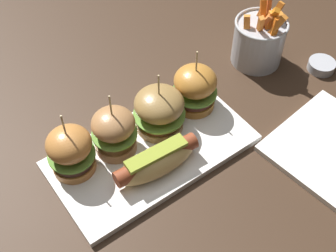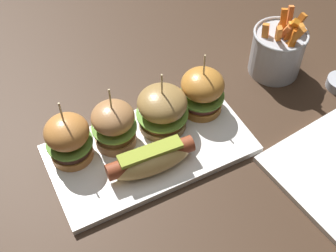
{
  "view_description": "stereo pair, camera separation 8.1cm",
  "coord_description": "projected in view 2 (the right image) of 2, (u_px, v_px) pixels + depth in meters",
  "views": [
    {
      "loc": [
        -0.27,
        -0.42,
        0.68
      ],
      "look_at": [
        0.04,
        0.0,
        0.05
      ],
      "focal_mm": 47.9,
      "sensor_mm": 36.0,
      "label": 1
    },
    {
      "loc": [
        -0.2,
        -0.46,
        0.68
      ],
      "look_at": [
        0.04,
        0.0,
        0.05
      ],
      "focal_mm": 47.9,
      "sensor_mm": 36.0,
      "label": 2
    }
  ],
  "objects": [
    {
      "name": "ground_plane",
      "position": [
        150.0,
        151.0,
        0.84
      ],
      "size": [
        3.0,
        3.0,
        0.0
      ],
      "primitive_type": "plane",
      "color": "#382619"
    },
    {
      "name": "platter_main",
      "position": [
        150.0,
        149.0,
        0.84
      ],
      "size": [
        0.37,
        0.2,
        0.01
      ],
      "primitive_type": "cube",
      "color": "white",
      "rests_on": "ground"
    },
    {
      "name": "hot_dog",
      "position": [
        151.0,
        159.0,
        0.78
      ],
      "size": [
        0.16,
        0.07,
        0.05
      ],
      "color": "tan",
      "rests_on": "platter_main"
    },
    {
      "name": "slider_far_left",
      "position": [
        68.0,
        139.0,
        0.78
      ],
      "size": [
        0.08,
        0.08,
        0.14
      ],
      "color": "#BD7839",
      "rests_on": "platter_main"
    },
    {
      "name": "slider_center_left",
      "position": [
        114.0,
        125.0,
        0.8
      ],
      "size": [
        0.08,
        0.08,
        0.14
      ],
      "color": "#A57245",
      "rests_on": "platter_main"
    },
    {
      "name": "slider_center_right",
      "position": [
        162.0,
        109.0,
        0.83
      ],
      "size": [
        0.1,
        0.1,
        0.13
      ],
      "color": "olive",
      "rests_on": "platter_main"
    },
    {
      "name": "slider_far_right",
      "position": [
        202.0,
        91.0,
        0.86
      ],
      "size": [
        0.09,
        0.09,
        0.14
      ],
      "color": "#B6762E",
      "rests_on": "platter_main"
    },
    {
      "name": "fries_bucket",
      "position": [
        278.0,
        50.0,
        0.94
      ],
      "size": [
        0.11,
        0.11,
        0.15
      ],
      "color": "#A8AAB2",
      "rests_on": "ground"
    }
  ]
}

